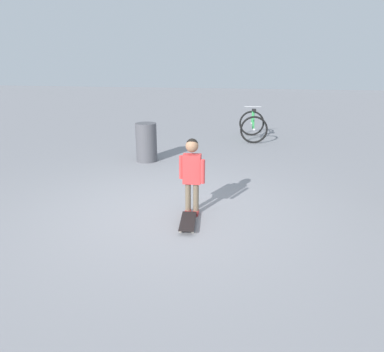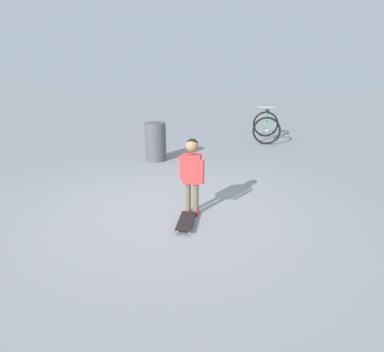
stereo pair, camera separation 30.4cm
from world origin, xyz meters
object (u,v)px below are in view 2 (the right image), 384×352
bicycle_mid (266,126)px  child_person (192,168)px  skateboard (186,221)px  trash_bin (156,142)px

bicycle_mid → child_person: bearing=-7.6°
skateboard → bicycle_mid: 5.59m
child_person → skateboard: (0.38, 0.02, -0.60)m
skateboard → bicycle_mid: size_ratio=0.51×
child_person → bicycle_mid: size_ratio=0.94×
child_person → bicycle_mid: bearing=172.4°
child_person → trash_bin: (-2.50, -1.46, -0.25)m
child_person → skateboard: bearing=3.0°
bicycle_mid → trash_bin: bearing=-38.9°
trash_bin → child_person: bearing=30.3°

